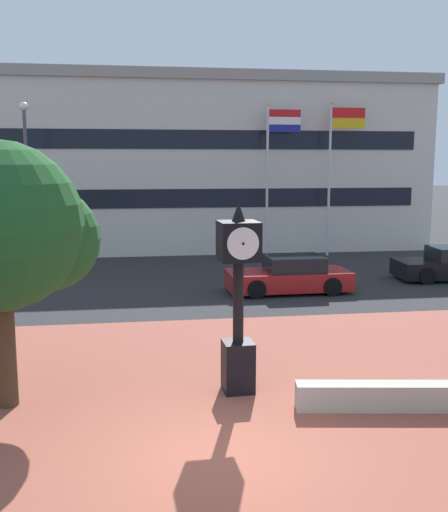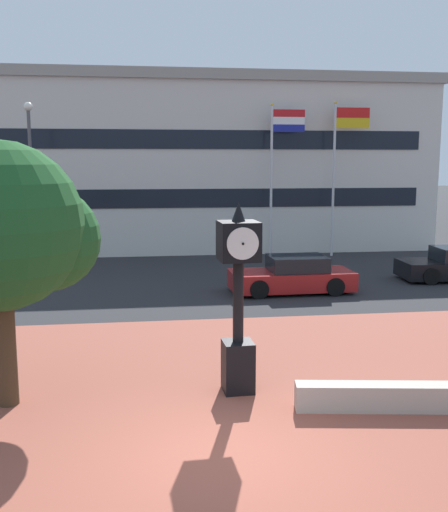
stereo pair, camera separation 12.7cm
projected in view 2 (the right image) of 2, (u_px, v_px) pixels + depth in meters
The scene contains 10 objects.
ground_plane at pixel (216, 455), 9.29m from camera, with size 200.00×200.00×0.00m, color #262628.
plaza_brick_paving at pixel (203, 403), 11.29m from camera, with size 44.00×12.08×0.01m, color brown.
planter_wall at pixel (383, 397), 10.94m from camera, with size 3.20×0.40×0.50m, color #ADA393.
street_clock at pixel (238, 295), 11.58m from camera, with size 0.79×0.87×3.77m.
plaza_tree at pixel (10, 230), 10.85m from camera, with size 3.32×3.09×4.93m.
car_street_mid at pixel (293, 276), 20.83m from camera, with size 4.29×1.95×1.28m.
flagpole_primary at pixel (276, 165), 28.02m from camera, with size 1.64×0.14×7.21m.
flagpole_secondary at pixel (339, 163), 28.41m from camera, with size 1.75×0.14×7.34m.
civic_building at pixel (195, 163), 35.98m from camera, with size 23.91×15.56×8.86m.
street_lamp_post at pixel (31, 170), 24.44m from camera, with size 0.36×0.36×6.90m.
Camera 2 is at (-1.04, -8.63, 4.52)m, focal length 41.84 mm.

